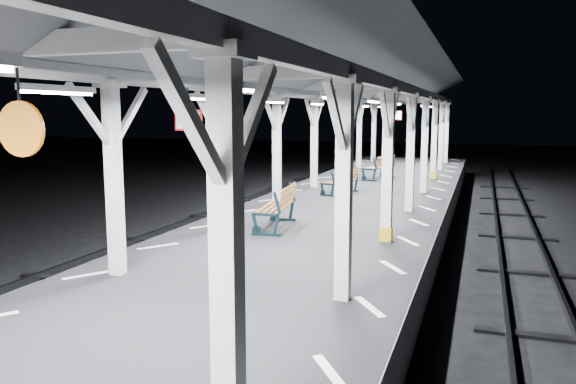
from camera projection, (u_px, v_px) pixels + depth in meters
The scene contains 10 objects.
ground at pixel (267, 305), 11.12m from camera, with size 120.00×120.00×0.00m, color black.
platform at pixel (267, 281), 11.05m from camera, with size 6.00×50.00×1.00m, color black.
hazard_stripes_left at pixel (158, 246), 11.77m from camera, with size 1.00×48.00×0.01m, color silver.
hazard_stripes_right at pixel (393, 267), 10.18m from camera, with size 1.00×48.00×0.01m, color silver.
track_left at pixel (62, 277), 12.73m from camera, with size 2.20×60.00×0.16m.
track_right at pixel (542, 334), 9.49m from camera, with size 2.20×60.00×0.16m.
canopy at pixel (265, 70), 10.45m from camera, with size 5.40×49.00×4.65m.
bench_mid at pixel (279, 206), 13.55m from camera, with size 0.97×1.99×1.03m.
bench_far at pixel (342, 181), 19.23m from camera, with size 1.04×1.68×0.85m.
bench_extra at pixel (381, 166), 23.42m from camera, with size 1.13×1.98×1.01m.
Camera 1 is at (3.89, -9.96, 3.80)m, focal length 35.00 mm.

